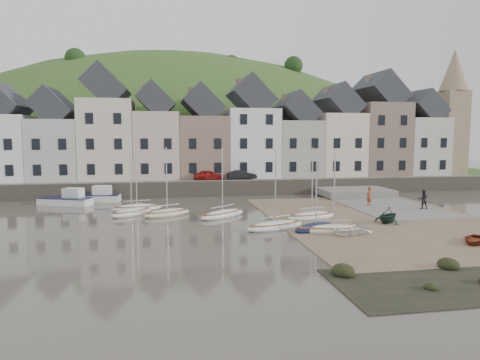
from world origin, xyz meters
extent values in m
plane|color=#413B33|center=(0.00, 0.00, 0.00)|extent=(160.00, 160.00, 0.00)
cube|color=#375321|center=(0.00, 32.00, 0.75)|extent=(90.00, 30.00, 1.50)
cube|color=slate|center=(0.00, 20.50, 1.55)|extent=(70.00, 7.00, 0.10)
cube|color=slate|center=(0.00, 17.00, 0.90)|extent=(70.00, 1.20, 1.80)
cube|color=brown|center=(11.00, 0.00, 0.03)|extent=(18.00, 26.00, 0.06)
cube|color=slate|center=(15.00, 8.00, 0.06)|extent=(8.00, 18.00, 0.12)
ellipsoid|color=#375321|center=(-5.00, 60.00, -18.00)|extent=(134.40, 84.00, 84.00)
cylinder|color=#382619|center=(-22.00, 48.00, 18.00)|extent=(0.50, 0.50, 3.00)
sphere|color=#213D19|center=(-22.00, 48.00, 20.50)|extent=(3.60, 3.60, 3.60)
cylinder|color=#382619|center=(-8.00, 52.00, 18.00)|extent=(0.50, 0.50, 3.00)
sphere|color=#213D19|center=(-8.00, 52.00, 20.50)|extent=(3.60, 3.60, 3.60)
cylinder|color=#382619|center=(6.00, 50.00, 18.00)|extent=(0.50, 0.50, 3.00)
sphere|color=#213D19|center=(6.00, 50.00, 20.50)|extent=(3.60, 3.60, 3.60)
cylinder|color=#382619|center=(18.00, 49.00, 18.00)|extent=(0.50, 0.50, 3.00)
sphere|color=#213D19|center=(18.00, 49.00, 20.50)|extent=(3.60, 3.60, 3.60)
cube|color=white|center=(-26.00, 24.00, 5.50)|extent=(6.00, 8.00, 8.00)
cube|color=#BBBBB6|center=(-20.05, 24.00, 5.25)|extent=(5.80, 8.00, 7.50)
cube|color=gray|center=(-21.50, 24.00, 11.92)|extent=(0.60, 0.90, 1.40)
cube|color=beige|center=(-13.90, 24.00, 6.50)|extent=(6.40, 8.00, 10.00)
cube|color=gray|center=(-15.50, 24.00, 14.73)|extent=(0.60, 0.90, 1.40)
cube|color=#CAABA8|center=(-7.85, 24.00, 5.75)|extent=(5.60, 8.00, 8.50)
cube|color=gray|center=(-9.25, 24.00, 12.82)|extent=(0.60, 0.90, 1.40)
cube|color=#836B5B|center=(-1.90, 24.00, 5.50)|extent=(6.20, 8.00, 8.00)
cube|color=gray|center=(-3.45, 24.00, 12.62)|extent=(0.60, 0.90, 1.40)
cube|color=white|center=(4.55, 24.00, 6.00)|extent=(6.60, 8.00, 9.00)
cube|color=gray|center=(2.90, 24.00, 13.83)|extent=(0.60, 0.90, 1.40)
cube|color=#ADA79E|center=(10.80, 24.00, 5.25)|extent=(5.80, 8.00, 7.50)
cube|color=gray|center=(9.35, 24.00, 11.92)|extent=(0.60, 0.90, 1.40)
cube|color=beige|center=(16.75, 24.00, 5.75)|extent=(6.00, 8.00, 8.50)
cube|color=gray|center=(15.25, 24.00, 13.02)|extent=(0.60, 0.90, 1.40)
cube|color=#7D675A|center=(23.00, 24.00, 6.50)|extent=(6.40, 8.00, 10.00)
cube|color=gray|center=(21.40, 24.00, 14.73)|extent=(0.60, 0.90, 1.40)
cube|color=beige|center=(29.15, 24.00, 5.50)|extent=(5.80, 8.00, 8.00)
cube|color=gray|center=(27.70, 24.00, 12.42)|extent=(0.60, 0.90, 1.40)
cube|color=#997F60|center=(34.55, 24.00, 7.50)|extent=(3.50, 3.50, 12.00)
cone|color=#997F60|center=(34.55, 24.00, 16.50)|extent=(4.00, 4.00, 6.00)
ellipsoid|color=white|center=(-9.55, 8.37, 0.20)|extent=(4.81, 2.36, 0.84)
ellipsoid|color=brown|center=(-9.55, 8.37, 0.42)|extent=(4.42, 2.15, 0.20)
cylinder|color=#B2B5B7|center=(-9.55, 8.37, 3.30)|extent=(0.10, 0.10, 5.60)
cylinder|color=#B2B5B7|center=(-9.55, 8.37, 0.95)|extent=(2.50, 0.57, 0.08)
ellipsoid|color=white|center=(-9.87, 6.07, 0.20)|extent=(4.22, 4.09, 0.84)
ellipsoid|color=brown|center=(-9.87, 6.07, 0.42)|extent=(3.87, 3.75, 0.20)
cylinder|color=#B2B5B7|center=(-9.87, 6.07, 3.30)|extent=(0.10, 0.10, 5.60)
cylinder|color=#B2B5B7|center=(-9.87, 6.07, 0.95)|extent=(1.81, 1.71, 0.08)
ellipsoid|color=beige|center=(-6.73, 5.20, 0.20)|extent=(4.64, 3.45, 0.84)
ellipsoid|color=brown|center=(-6.73, 5.20, 0.42)|extent=(4.26, 3.15, 0.20)
cylinder|color=#B2B5B7|center=(-6.73, 5.20, 3.30)|extent=(0.10, 0.10, 5.60)
cylinder|color=#B2B5B7|center=(-6.73, 5.20, 0.95)|extent=(2.20, 1.24, 0.08)
ellipsoid|color=white|center=(-1.94, 3.78, 0.20)|extent=(4.91, 4.27, 0.84)
ellipsoid|color=brown|center=(-1.94, 3.78, 0.42)|extent=(4.51, 3.92, 0.20)
cylinder|color=#B2B5B7|center=(-1.94, 3.78, 3.30)|extent=(0.10, 0.10, 5.60)
cylinder|color=#B2B5B7|center=(-1.94, 3.78, 0.95)|extent=(2.25, 1.76, 0.08)
ellipsoid|color=white|center=(1.39, -1.73, 0.20)|extent=(5.26, 3.17, 0.84)
ellipsoid|color=brown|center=(1.39, -1.73, 0.42)|extent=(4.83, 2.90, 0.20)
cylinder|color=#B2B5B7|center=(1.39, -1.73, 3.30)|extent=(0.10, 0.10, 5.60)
cylinder|color=#B2B5B7|center=(1.39, -1.73, 0.95)|extent=(2.63, 1.05, 0.08)
ellipsoid|color=#13193C|center=(4.24, -2.85, 0.20)|extent=(4.29, 3.11, 0.84)
ellipsoid|color=brown|center=(4.24, -2.85, 0.42)|extent=(3.94, 2.84, 0.20)
cylinder|color=#B2B5B7|center=(4.24, -2.85, 3.30)|extent=(0.10, 0.10, 5.60)
cylinder|color=#B2B5B7|center=(4.24, -2.85, 0.95)|extent=(2.03, 1.04, 0.08)
ellipsoid|color=white|center=(5.49, 1.62, 0.20)|extent=(4.90, 2.68, 0.84)
ellipsoid|color=brown|center=(5.49, 1.62, 0.42)|extent=(4.50, 2.45, 0.20)
cylinder|color=#B2B5B7|center=(5.49, 1.62, 3.30)|extent=(0.10, 0.10, 5.60)
cylinder|color=#B2B5B7|center=(5.49, 1.62, 0.95)|extent=(2.50, 0.75, 0.08)
ellipsoid|color=beige|center=(5.28, -3.75, 0.20)|extent=(4.53, 1.99, 0.84)
ellipsoid|color=brown|center=(5.28, -3.75, 0.42)|extent=(4.16, 1.81, 0.20)
cylinder|color=#B2B5B7|center=(5.28, -3.75, 3.30)|extent=(0.10, 0.10, 5.60)
cylinder|color=#B2B5B7|center=(5.28, -3.75, 0.95)|extent=(2.41, 0.35, 0.08)
cube|color=white|center=(-17.02, 12.97, 0.35)|extent=(5.68, 3.62, 0.70)
cube|color=#13193C|center=(-17.02, 12.97, 0.72)|extent=(5.60, 3.63, 0.08)
cube|color=white|center=(-16.26, 13.28, 1.20)|extent=(2.22, 1.83, 1.00)
cube|color=white|center=(-14.41, 14.90, 0.35)|extent=(5.48, 2.29, 0.70)
cube|color=#13193C|center=(-14.41, 14.90, 0.72)|extent=(5.38, 2.33, 0.08)
cube|color=white|center=(-13.62, 15.00, 1.20)|extent=(1.99, 1.40, 1.00)
imported|color=white|center=(6.17, -4.47, 0.41)|extent=(4.14, 3.69, 0.71)
imported|color=#173428|center=(10.88, -1.39, 0.71)|extent=(3.21, 3.09, 1.31)
imported|color=maroon|center=(13.21, -8.51, 0.34)|extent=(3.26, 3.17, 0.55)
imported|color=#97361B|center=(13.30, 6.81, 1.06)|extent=(0.81, 0.77, 1.87)
imported|color=black|center=(17.50, 4.06, 1.04)|extent=(1.05, 0.92, 1.83)
imported|color=#A01817|center=(-1.52, 19.50, 2.23)|extent=(3.72, 1.53, 1.26)
imported|color=black|center=(2.59, 19.50, 2.20)|extent=(3.72, 1.55, 1.19)
cube|color=black|center=(8.00, -15.00, 0.03)|extent=(14.00, 6.00, 0.05)
ellipsoid|color=black|center=(8.12, -12.91, 0.22)|extent=(1.10, 1.21, 0.72)
ellipsoid|color=black|center=(2.04, -13.06, 0.23)|extent=(1.17, 1.29, 0.76)
ellipsoid|color=black|center=(5.25, -15.69, 0.13)|extent=(0.63, 0.69, 0.41)
camera|label=1|loc=(-6.87, -33.35, 7.20)|focal=32.38mm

